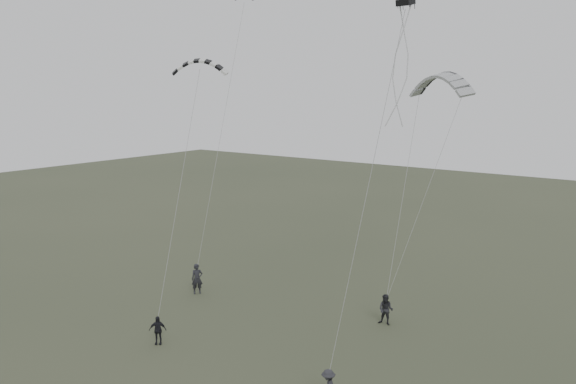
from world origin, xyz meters
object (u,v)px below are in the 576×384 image
Objects in this scene: kite_striped at (200,61)px; flyer_right at (386,310)px; flyer_center at (158,330)px; flyer_left at (197,279)px; kite_pale_large at (441,75)px.

flyer_right is at bearing -29.02° from kite_striped.
kite_striped is (-12.11, -1.70, 13.72)m from flyer_right.
flyer_center is (-8.32, -9.05, -0.11)m from flyer_right.
flyer_left is 12.21m from flyer_right.
flyer_left is at bearing -174.61° from flyer_right.
kite_striped is (-12.53, -7.14, 0.91)m from kite_pale_large.
kite_pale_large is 1.34× the size of kite_striped.
kite_striped reaches higher than flyer_right.
flyer_center is 21.31m from kite_pale_large.
flyer_right is 12.30m from flyer_center.
kite_striped is (-3.78, 7.35, 13.84)m from flyer_center.
kite_pale_large is at bearing 20.64° from flyer_center.
flyer_left is at bearing 81.06° from flyer_center.
flyer_left is 0.43× the size of kite_pale_large.
kite_pale_large is 14.45m from kite_striped.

